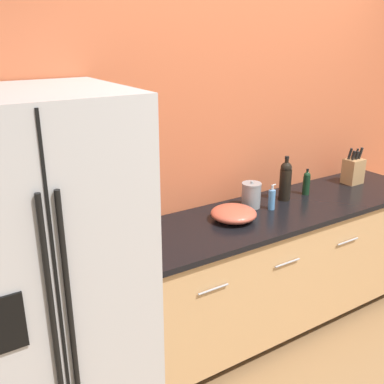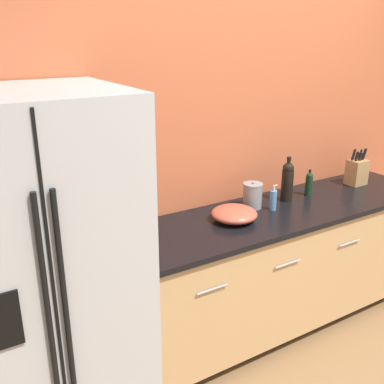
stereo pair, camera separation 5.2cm
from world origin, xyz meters
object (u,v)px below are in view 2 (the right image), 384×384
object	(u,v)px
wine_bottle	(287,181)
oil_bottle	(309,183)
steel_canister	(253,195)
mixing_bowl	(234,214)
refrigerator	(35,281)
soap_dispenser	(273,200)
knife_block	(357,171)

from	to	relation	value
wine_bottle	oil_bottle	size ratio (longest dim) A/B	1.64
steel_canister	mixing_bowl	bearing A→B (deg)	-153.64
oil_bottle	mixing_bowl	distance (m)	0.75
refrigerator	steel_canister	xyz separation A→B (m)	(1.50, 0.21, 0.09)
refrigerator	mixing_bowl	size ratio (longest dim) A/B	6.21
wine_bottle	soap_dispenser	size ratio (longest dim) A/B	1.82
soap_dispenser	steel_canister	size ratio (longest dim) A/B	0.94
refrigerator	knife_block	distance (m)	2.51
refrigerator	steel_canister	size ratio (longest dim) A/B	9.69
steel_canister	mixing_bowl	world-z (taller)	steel_canister
knife_block	mixing_bowl	world-z (taller)	knife_block
wine_bottle	knife_block	bearing A→B (deg)	-1.04
knife_block	mixing_bowl	xyz separation A→B (m)	(-1.24, -0.09, -0.06)
steel_canister	refrigerator	bearing A→B (deg)	-172.16
oil_bottle	steel_canister	distance (m)	0.50
oil_bottle	mixing_bowl	size ratio (longest dim) A/B	0.67
refrigerator	oil_bottle	xyz separation A→B (m)	(2.00, 0.19, 0.09)
wine_bottle	mixing_bowl	size ratio (longest dim) A/B	1.09
oil_bottle	refrigerator	bearing A→B (deg)	-174.69
mixing_bowl	knife_block	bearing A→B (deg)	4.00
knife_block	wine_bottle	bearing A→B (deg)	178.96
wine_bottle	oil_bottle	xyz separation A→B (m)	(0.21, -0.00, -0.06)
soap_dispenser	mixing_bowl	world-z (taller)	soap_dispenser
knife_block	steel_canister	bearing A→B (deg)	178.20
mixing_bowl	soap_dispenser	bearing A→B (deg)	2.13
knife_block	mixing_bowl	bearing A→B (deg)	-176.00
wine_bottle	soap_dispenser	distance (m)	0.23
wine_bottle	soap_dispenser	bearing A→B (deg)	-156.40
wine_bottle	steel_canister	xyz separation A→B (m)	(-0.29, 0.02, -0.06)
wine_bottle	oil_bottle	world-z (taller)	wine_bottle
knife_block	soap_dispenser	size ratio (longest dim) A/B	1.65
soap_dispenser	oil_bottle	bearing A→B (deg)	11.78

